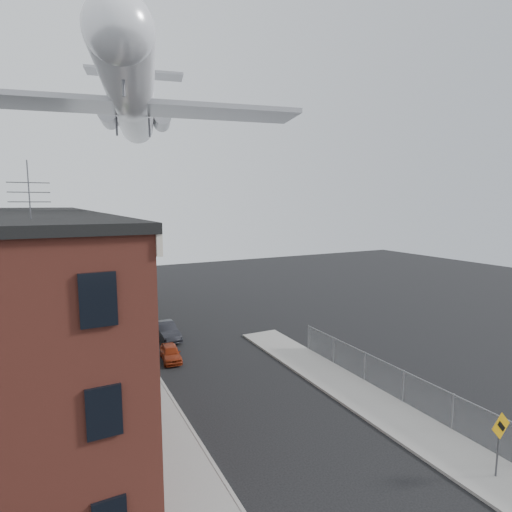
{
  "coord_description": "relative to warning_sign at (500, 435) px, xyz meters",
  "views": [
    {
      "loc": [
        -9.43,
        -9.56,
        10.8
      ],
      "look_at": [
        0.59,
        9.98,
        7.9
      ],
      "focal_mm": 28.0,
      "sensor_mm": 36.0,
      "label": 1
    }
  ],
  "objects": [
    {
      "name": "sidewalk_right",
      "position": [
        -0.1,
        7.03,
        -1.82
      ],
      "size": [
        3.0,
        26.0,
        0.12
      ],
      "primitive_type": "cube",
      "color": "gray",
      "rests_on": "ground"
    },
    {
      "name": "row_house_d",
      "position": [
        -17.56,
        38.53,
        3.25
      ],
      "size": [
        11.98,
        7.0,
        10.3
      ],
      "color": "slate",
      "rests_on": "ground"
    },
    {
      "name": "sidewalk_left",
      "position": [
        -11.1,
        25.03,
        -1.82
      ],
      "size": [
        3.0,
        62.0,
        0.12
      ],
      "primitive_type": "cube",
      "color": "gray",
      "rests_on": "ground"
    },
    {
      "name": "airplane",
      "position": [
        -9.41,
        21.73,
        16.26
      ],
      "size": [
        23.06,
        26.36,
        7.58
      ],
      "color": "white",
      "rests_on": "ground"
    },
    {
      "name": "car_mid",
      "position": [
        -7.4,
        22.24,
        -1.2
      ],
      "size": [
        1.66,
        4.21,
        1.36
      ],
      "primitive_type": "imported",
      "rotation": [
        0.0,
        0.0,
        0.05
      ],
      "color": "black",
      "rests_on": "ground"
    },
    {
      "name": "car_near",
      "position": [
        -8.2,
        17.74,
        -1.35
      ],
      "size": [
        1.6,
        3.23,
        1.06
      ],
      "primitive_type": "imported",
      "rotation": [
        0.0,
        0.0,
        -0.12
      ],
      "color": "maroon",
      "rests_on": "ground"
    },
    {
      "name": "row_house_b",
      "position": [
        -17.56,
        24.53,
        3.25
      ],
      "size": [
        11.98,
        7.0,
        10.3
      ],
      "color": "slate",
      "rests_on": "ground"
    },
    {
      "name": "car_far",
      "position": [
        -9.2,
        36.68,
        -1.22
      ],
      "size": [
        2.08,
        4.68,
        1.34
      ],
      "primitive_type": "imported",
      "rotation": [
        0.0,
        0.0,
        -0.05
      ],
      "color": "gray",
      "rests_on": "ground"
    },
    {
      "name": "street_tree",
      "position": [
        -10.87,
        28.95,
        1.57
      ],
      "size": [
        3.22,
        3.2,
        5.2
      ],
      "color": "black",
      "rests_on": "ground"
    },
    {
      "name": "chainlink_fence",
      "position": [
        1.4,
        6.03,
        -0.89
      ],
      "size": [
        0.06,
        18.06,
        1.9
      ],
      "color": "gray",
      "rests_on": "ground"
    },
    {
      "name": "warning_sign",
      "position": [
        0.0,
        0.0,
        0.0
      ],
      "size": [
        1.1,
        0.11,
        2.8
      ],
      "color": "#515156",
      "rests_on": "ground"
    },
    {
      "name": "row_house_a",
      "position": [
        -17.56,
        17.53,
        3.25
      ],
      "size": [
        11.98,
        7.0,
        10.3
      ],
      "color": "#60605E",
      "rests_on": "ground"
    },
    {
      "name": "ground",
      "position": [
        -5.6,
        1.03,
        -1.88
      ],
      "size": [
        120.0,
        120.0,
        0.0
      ],
      "primitive_type": "plane",
      "color": "black",
      "rests_on": "ground"
    },
    {
      "name": "row_house_e",
      "position": [
        -17.56,
        45.53,
        3.25
      ],
      "size": [
        11.98,
        7.0,
        10.3
      ],
      "color": "#60605E",
      "rests_on": "ground"
    },
    {
      "name": "utility_pole",
      "position": [
        -11.2,
        19.03,
        2.79
      ],
      "size": [
        1.8,
        0.26,
        9.0
      ],
      "color": "black",
      "rests_on": "ground"
    },
    {
      "name": "row_house_c",
      "position": [
        -17.56,
        31.53,
        3.25
      ],
      "size": [
        11.98,
        7.0,
        10.3
      ],
      "color": "#60605E",
      "rests_on": "ground"
    },
    {
      "name": "curb_right",
      "position": [
        -1.55,
        7.03,
        -1.81
      ],
      "size": [
        0.15,
        26.0,
        0.14
      ],
      "primitive_type": "cube",
      "color": "gray",
      "rests_on": "ground"
    },
    {
      "name": "curb_left",
      "position": [
        -9.65,
        25.03,
        -1.81
      ],
      "size": [
        0.15,
        62.0,
        0.14
      ],
      "primitive_type": "cube",
      "color": "gray",
      "rests_on": "ground"
    }
  ]
}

